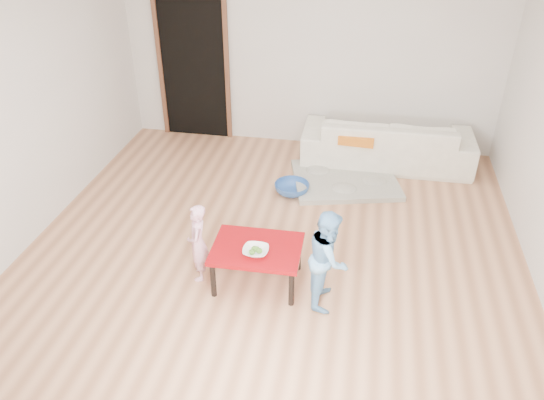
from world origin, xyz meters
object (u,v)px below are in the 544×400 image
(child_pink, at_px, (198,243))
(basin, at_px, (292,189))
(red_table, at_px, (257,265))
(child_blue, at_px, (329,258))
(sofa, at_px, (387,141))
(bowl, at_px, (256,251))

(child_pink, xyz_separation_m, basin, (0.62, 1.68, -0.33))
(red_table, relative_size, child_blue, 0.87)
(sofa, bearing_deg, child_pink, 56.98)
(red_table, xyz_separation_m, child_pink, (-0.55, -0.02, 0.19))
(bowl, height_order, child_blue, child_blue)
(child_pink, distance_m, basin, 1.82)
(bowl, bearing_deg, sofa, 67.53)
(red_table, height_order, basin, red_table)
(child_blue, bearing_deg, red_table, 80.29)
(red_table, distance_m, bowl, 0.25)
(sofa, relative_size, bowl, 9.47)
(basin, bearing_deg, bowl, -91.91)
(bowl, xyz_separation_m, basin, (0.06, 1.76, -0.37))
(basin, bearing_deg, red_table, -92.37)
(sofa, distance_m, child_blue, 2.84)
(child_blue, bearing_deg, sofa, -9.68)
(sofa, height_order, child_blue, child_blue)
(bowl, height_order, child_pink, child_pink)
(red_table, bearing_deg, child_pink, -178.05)
(bowl, xyz_separation_m, child_blue, (0.65, -0.02, 0.03))
(red_table, bearing_deg, sofa, 66.62)
(sofa, bearing_deg, child_blue, 79.17)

